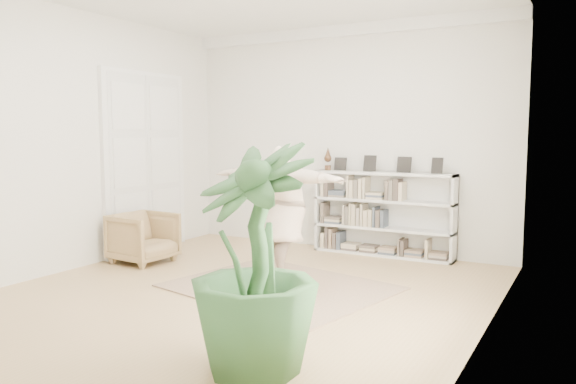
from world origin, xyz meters
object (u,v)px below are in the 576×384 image
(bookshelf, at_px, (383,215))
(houseplant, at_px, (254,259))
(rocker_board, at_px, (280,283))
(armchair, at_px, (144,238))
(person, at_px, (280,211))

(bookshelf, distance_m, houseplant, 4.64)
(bookshelf, height_order, rocker_board, bookshelf)
(houseplant, bearing_deg, armchair, 145.00)
(person, bearing_deg, armchair, 6.90)
(armchair, height_order, rocker_board, armchair)
(armchair, height_order, houseplant, houseplant)
(bookshelf, distance_m, armchair, 3.64)
(armchair, distance_m, rocker_board, 2.46)
(bookshelf, bearing_deg, rocker_board, -101.25)
(bookshelf, relative_size, armchair, 2.72)
(rocker_board, xyz_separation_m, person, (0.00, 0.00, 0.88))
(person, bearing_deg, bookshelf, -89.31)
(houseplant, bearing_deg, rocker_board, 114.95)
(bookshelf, relative_size, rocker_board, 4.30)
(rocker_board, height_order, houseplant, houseplant)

